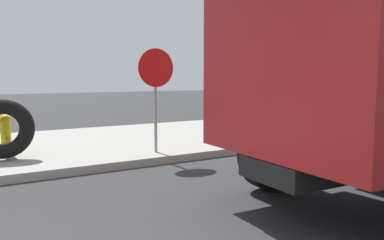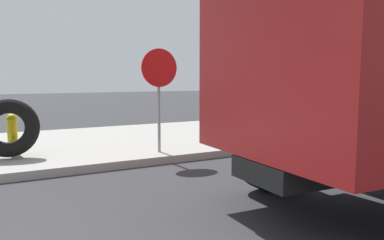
# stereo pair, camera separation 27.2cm
# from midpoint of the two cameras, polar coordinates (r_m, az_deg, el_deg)

# --- Properties ---
(fire_hydrant) EXTENTS (0.22, 0.49, 0.80)m
(fire_hydrant) POSITION_cam_midpoint_polar(r_m,az_deg,el_deg) (8.31, -24.23, -1.71)
(fire_hydrant) COLOR yellow
(fire_hydrant) RESTS_ON sidewalk_curb
(loose_tire) EXTENTS (1.20, 0.79, 1.14)m
(loose_tire) POSITION_cam_midpoint_polar(r_m,az_deg,el_deg) (7.92, -24.66, -1.06)
(loose_tire) COLOR black
(loose_tire) RESTS_ON sidewalk_curb
(stop_sign) EXTENTS (0.76, 0.08, 2.08)m
(stop_sign) POSITION_cam_midpoint_polar(r_m,az_deg,el_deg) (7.71, -3.88, 5.80)
(stop_sign) COLOR gray
(stop_sign) RESTS_ON sidewalk_curb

